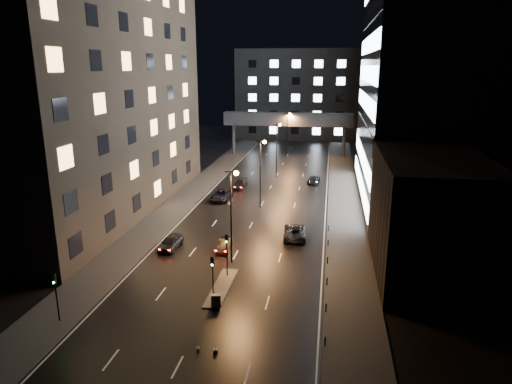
% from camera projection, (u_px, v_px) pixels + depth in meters
% --- Properties ---
extents(ground, '(160.00, 160.00, 0.00)m').
position_uv_depth(ground, '(271.00, 187.00, 79.62)').
color(ground, black).
rests_on(ground, ground).
extents(sidewalk_left, '(5.00, 110.00, 0.15)m').
position_uv_depth(sidewalk_left, '(193.00, 191.00, 76.80)').
color(sidewalk_left, '#383533').
rests_on(sidewalk_left, ground).
extents(sidewalk_right, '(5.00, 110.00, 0.15)m').
position_uv_depth(sidewalk_right, '(344.00, 198.00, 72.89)').
color(sidewalk_right, '#383533').
rests_on(sidewalk_right, ground).
extents(building_left, '(15.00, 48.00, 40.00)m').
position_uv_depth(building_left, '(94.00, 69.00, 62.58)').
color(building_left, '#2D2319').
rests_on(building_left, ground).
extents(building_right_low, '(10.00, 18.00, 12.00)m').
position_uv_depth(building_right_low, '(429.00, 216.00, 45.41)').
color(building_right_low, black).
rests_on(building_right_low, ground).
extents(building_right_glass, '(20.00, 36.00, 45.00)m').
position_uv_depth(building_right_glass, '(440.00, 51.00, 65.89)').
color(building_right_glass, black).
rests_on(building_right_glass, ground).
extents(building_far, '(34.00, 14.00, 25.00)m').
position_uv_depth(building_far, '(298.00, 94.00, 131.43)').
color(building_far, '#333335').
rests_on(building_far, ground).
extents(skybridge, '(30.00, 3.00, 10.00)m').
position_uv_depth(skybridge, '(288.00, 120.00, 105.92)').
color(skybridge, '#333335').
rests_on(skybridge, ground).
extents(median_island, '(1.60, 8.00, 0.15)m').
position_uv_depth(median_island, '(221.00, 288.00, 43.41)').
color(median_island, '#383533').
rests_on(median_island, ground).
extents(traffic_signal_near, '(0.28, 0.34, 4.40)m').
position_uv_depth(traffic_signal_near, '(227.00, 248.00, 44.98)').
color(traffic_signal_near, black).
rests_on(traffic_signal_near, median_island).
extents(traffic_signal_far, '(0.28, 0.34, 4.40)m').
position_uv_depth(traffic_signal_far, '(213.00, 272.00, 39.75)').
color(traffic_signal_far, black).
rests_on(traffic_signal_far, median_island).
extents(traffic_signal_corner, '(0.28, 0.34, 4.40)m').
position_uv_depth(traffic_signal_corner, '(56.00, 290.00, 36.88)').
color(traffic_signal_corner, black).
rests_on(traffic_signal_corner, ground).
extents(bollard_row, '(0.12, 25.12, 0.90)m').
position_uv_depth(bollard_row, '(327.00, 271.00, 46.04)').
color(bollard_row, black).
rests_on(bollard_row, ground).
extents(streetlight_near, '(1.45, 0.50, 10.15)m').
position_uv_depth(streetlight_near, '(232.00, 205.00, 47.43)').
color(streetlight_near, black).
rests_on(streetlight_near, ground).
extents(streetlight_mid_a, '(1.45, 0.50, 10.15)m').
position_uv_depth(streetlight_mid_a, '(261.00, 165.00, 66.44)').
color(streetlight_mid_a, black).
rests_on(streetlight_mid_a, ground).
extents(streetlight_mid_b, '(1.45, 0.50, 10.15)m').
position_uv_depth(streetlight_mid_b, '(277.00, 143.00, 85.46)').
color(streetlight_mid_b, black).
rests_on(streetlight_mid_b, ground).
extents(streetlight_far, '(1.45, 0.50, 10.15)m').
position_uv_depth(streetlight_far, '(288.00, 129.00, 104.48)').
color(streetlight_far, black).
rests_on(streetlight_far, ground).
extents(car_away_a, '(2.03, 4.63, 1.55)m').
position_uv_depth(car_away_a, '(171.00, 242.00, 52.63)').
color(car_away_a, black).
rests_on(car_away_a, ground).
extents(car_away_b, '(1.59, 4.02, 1.30)m').
position_uv_depth(car_away_b, '(225.00, 245.00, 52.33)').
color(car_away_b, black).
rests_on(car_away_b, ground).
extents(car_away_c, '(2.94, 5.81, 1.58)m').
position_uv_depth(car_away_c, '(222.00, 195.00, 71.86)').
color(car_away_c, black).
rests_on(car_away_c, ground).
extents(car_away_d, '(2.03, 4.71, 1.35)m').
position_uv_depth(car_away_d, '(240.00, 184.00, 78.81)').
color(car_away_d, black).
rests_on(car_away_d, ground).
extents(car_toward_a, '(3.02, 5.93, 1.60)m').
position_uv_depth(car_toward_a, '(295.00, 232.00, 56.01)').
color(car_toward_a, black).
rests_on(car_toward_a, ground).
extents(car_toward_b, '(2.40, 4.82, 1.35)m').
position_uv_depth(car_toward_b, '(314.00, 179.00, 82.42)').
color(car_toward_b, black).
rests_on(car_toward_b, ground).
extents(utility_cabinet, '(0.91, 0.69, 1.15)m').
position_uv_depth(utility_cabinet, '(216.00, 301.00, 39.66)').
color(utility_cabinet, '#545557').
rests_on(utility_cabinet, median_island).
extents(cone_a, '(0.41, 0.41, 0.50)m').
position_uv_depth(cone_a, '(198.00, 348.00, 33.76)').
color(cone_a, orange).
rests_on(cone_a, ground).
extents(cone_b, '(0.43, 0.43, 0.53)m').
position_uv_depth(cone_b, '(215.00, 350.00, 33.55)').
color(cone_b, '#F44D0C').
rests_on(cone_b, ground).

